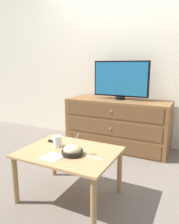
% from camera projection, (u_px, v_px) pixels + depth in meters
% --- Properties ---
extents(ground_plane, '(12.00, 12.00, 0.00)m').
position_uv_depth(ground_plane, '(128.00, 141.00, 3.31)').
color(ground_plane, '#70665B').
extents(wall_back, '(12.00, 0.05, 2.60)m').
position_uv_depth(wall_back, '(132.00, 53.00, 3.06)').
color(wall_back, silver).
rests_on(wall_back, ground_plane).
extents(dresser, '(1.39, 0.53, 0.68)m').
position_uv_depth(dresser, '(117.00, 124.00, 3.03)').
color(dresser, brown).
rests_on(dresser, ground_plane).
extents(tv, '(0.76, 0.13, 0.52)m').
position_uv_depth(tv, '(121.00, 80.00, 2.93)').
color(tv, black).
rests_on(tv, dresser).
extents(coffee_table, '(0.79, 0.61, 0.43)m').
position_uv_depth(coffee_table, '(69.00, 158.00, 1.84)').
color(coffee_table, tan).
rests_on(coffee_table, ground_plane).
extents(takeout_bowl, '(0.17, 0.17, 0.17)m').
position_uv_depth(takeout_bowl, '(72.00, 151.00, 1.75)').
color(takeout_bowl, black).
rests_on(takeout_bowl, coffee_table).
extents(drink_cup, '(0.08, 0.08, 0.10)m').
position_uv_depth(drink_cup, '(57.00, 142.00, 1.92)').
color(drink_cup, beige).
rests_on(drink_cup, coffee_table).
extents(napkin, '(0.15, 0.15, 0.00)m').
position_uv_depth(napkin, '(53.00, 157.00, 1.71)').
color(napkin, silver).
rests_on(napkin, coffee_table).
extents(knife, '(0.17, 0.03, 0.01)m').
position_uv_depth(knife, '(94.00, 157.00, 1.70)').
color(knife, silver).
rests_on(knife, coffee_table).
extents(remote_control, '(0.15, 0.03, 0.02)m').
position_uv_depth(remote_control, '(55.00, 142.00, 2.02)').
color(remote_control, black).
rests_on(remote_control, coffee_table).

